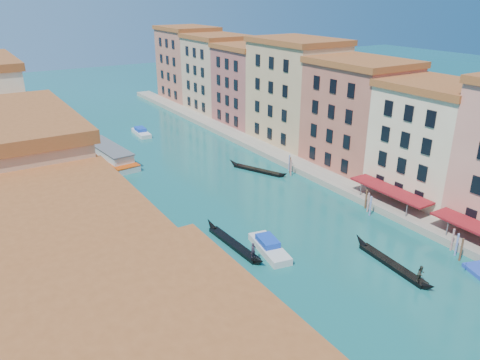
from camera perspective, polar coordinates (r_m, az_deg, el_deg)
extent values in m
cube|color=#D3BF87|center=(32.28, -22.14, -19.39)|extent=(12.00, 15.00, 17.00)
cube|color=brown|center=(27.48, -24.79, -4.94)|extent=(12.80, 15.40, 1.00)
cube|color=tan|center=(45.33, -26.23, -5.99)|extent=(12.00, 17.00, 19.00)
cube|color=beige|center=(73.63, 22.32, 3.87)|extent=(12.00, 14.00, 16.50)
cube|color=brown|center=(71.66, 23.33, 10.52)|extent=(12.80, 14.40, 1.00)
cube|color=#A95743|center=(82.63, 14.11, 7.24)|extent=(12.00, 16.00, 18.00)
cube|color=brown|center=(80.86, 14.73, 13.75)|extent=(12.80, 16.40, 1.00)
cube|color=tan|center=(94.66, 6.78, 10.17)|extent=(12.00, 18.00, 20.00)
cube|color=brown|center=(93.13, 7.08, 16.51)|extent=(12.80, 18.40, 1.00)
cube|color=#964E47|center=(108.03, 1.24, 11.09)|extent=(12.00, 15.00, 17.50)
cube|color=brown|center=(106.69, 1.28, 15.97)|extent=(12.80, 15.40, 1.00)
cube|color=tan|center=(121.03, -2.86, 12.47)|extent=(12.00, 16.00, 18.50)
cube|color=brown|center=(119.83, -2.95, 17.08)|extent=(12.80, 16.40, 1.00)
cube|color=#A95F4B|center=(135.45, -6.37, 13.59)|extent=(12.00, 17.00, 19.50)
cube|color=brown|center=(134.38, -6.56, 17.92)|extent=(12.80, 17.40, 1.00)
cube|color=gray|center=(87.84, 4.82, 2.89)|extent=(4.00, 140.00, 1.00)
cylinder|color=#59595B|center=(63.50, 23.88, -5.78)|extent=(0.12, 0.12, 3.00)
cube|color=maroon|center=(69.44, 17.84, -1.19)|extent=(3.20, 12.60, 0.25)
cylinder|color=#59595B|center=(66.65, 19.59, -3.82)|extent=(0.12, 0.12, 3.00)
cylinder|color=#59595B|center=(71.56, 14.46, -1.42)|extent=(0.12, 0.12, 3.00)
cylinder|color=brown|center=(60.17, 25.35, -7.81)|extent=(0.24, 0.24, 3.20)
cylinder|color=brown|center=(61.08, 24.89, -7.28)|extent=(0.24, 0.24, 3.20)
cylinder|color=brown|center=(61.99, 24.45, -6.77)|extent=(0.24, 0.24, 3.20)
cylinder|color=brown|center=(67.50, 15.61, -3.18)|extent=(0.24, 0.24, 3.20)
cylinder|color=brown|center=(68.51, 15.35, -2.77)|extent=(0.24, 0.24, 3.20)
cylinder|color=brown|center=(69.53, 15.10, -2.37)|extent=(0.24, 0.24, 3.20)
cylinder|color=brown|center=(79.59, 6.22, 1.40)|extent=(0.24, 0.24, 3.20)
cylinder|color=brown|center=(80.67, 6.13, 1.69)|extent=(0.24, 0.24, 3.20)
cylinder|color=brown|center=(81.76, 6.03, 1.98)|extent=(0.24, 0.24, 3.20)
cube|color=silver|center=(90.36, -15.74, 2.70)|extent=(5.94, 18.70, 1.10)
cube|color=silver|center=(89.99, -15.82, 3.42)|extent=(5.12, 15.00, 1.47)
cube|color=#59595B|center=(89.73, -15.87, 3.95)|extent=(5.44, 15.48, 0.23)
cube|color=#C5420B|center=(90.20, -15.77, 3.01)|extent=(5.98, 18.71, 0.23)
cube|color=black|center=(57.96, -0.79, -7.83)|extent=(1.58, 9.82, 0.49)
cone|color=black|center=(61.83, -3.57, -5.42)|extent=(1.06, 2.22, 1.83)
cone|color=black|center=(53.97, 2.43, -9.91)|extent=(1.05, 1.84, 1.61)
imported|color=#322532|center=(54.45, 1.63, -8.58)|extent=(0.70, 0.47, 1.87)
cube|color=black|center=(56.72, 18.00, -9.75)|extent=(1.98, 9.75, 0.48)
cone|color=black|center=(59.80, 14.47, -7.15)|extent=(1.14, 2.23, 1.81)
cone|color=black|center=(53.62, 22.09, -11.96)|extent=(1.11, 1.86, 1.59)
imported|color=#2D2D24|center=(53.87, 21.19, -10.61)|extent=(0.96, 0.77, 1.86)
cube|color=black|center=(81.46, 2.17, 1.21)|extent=(4.92, 8.95, 0.47)
cone|color=black|center=(83.96, -0.85, 2.15)|extent=(1.71, 2.28, 1.74)
cone|color=black|center=(78.97, 5.37, 0.67)|extent=(1.57, 1.95, 1.53)
cube|color=beige|center=(56.76, 3.62, -8.35)|extent=(3.67, 7.85, 0.86)
cube|color=#163FB5|center=(56.81, 3.40, -7.44)|extent=(2.48, 3.53, 0.75)
cube|color=silver|center=(105.02, -11.94, 5.63)|extent=(2.69, 7.44, 0.84)
cube|color=#163FB5|center=(105.30, -12.05, 6.08)|extent=(2.05, 3.24, 0.73)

